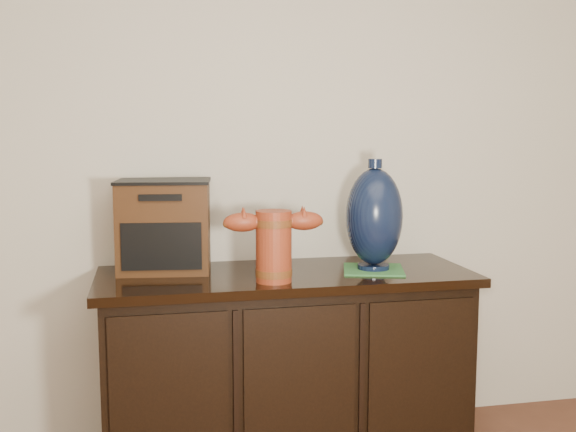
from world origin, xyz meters
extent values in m
plane|color=beige|center=(0.00, 2.50, 1.30)|extent=(4.50, 0.00, 4.50)
cube|color=black|center=(0.00, 2.23, 0.40)|extent=(1.40, 0.50, 0.64)
cube|color=black|center=(0.00, 2.23, 0.74)|extent=(1.46, 0.56, 0.03)
cube|color=black|center=(-0.47, 1.97, 0.40)|extent=(0.41, 0.01, 0.56)
cube|color=black|center=(0.00, 1.97, 0.40)|extent=(0.41, 0.01, 0.56)
cube|color=black|center=(0.47, 1.97, 0.40)|extent=(0.41, 0.01, 0.56)
cylinder|color=maroon|center=(-0.08, 2.07, 0.89)|extent=(0.14, 0.14, 0.26)
cylinder|color=#3C1A0B|center=(-0.08, 2.07, 0.79)|extent=(0.14, 0.14, 0.03)
cylinder|color=#3C1A0B|center=(-0.08, 2.07, 0.97)|extent=(0.14, 0.14, 0.03)
ellipsoid|color=maroon|center=(-0.19, 2.08, 0.98)|extent=(0.14, 0.07, 0.07)
ellipsoid|color=maroon|center=(0.04, 2.07, 0.98)|extent=(0.14, 0.07, 0.07)
cube|color=#3D220F|center=(-0.46, 2.37, 0.93)|extent=(0.38, 0.32, 0.35)
cube|color=black|center=(-0.48, 2.22, 0.87)|extent=(0.30, 0.04, 0.18)
cube|color=black|center=(-0.46, 2.37, 1.11)|extent=(0.39, 0.33, 0.01)
cube|color=#306C34|center=(0.35, 2.19, 0.76)|extent=(0.29, 0.29, 0.01)
cylinder|color=black|center=(0.35, 2.19, 0.77)|extent=(0.13, 0.13, 0.02)
ellipsoid|color=black|center=(0.35, 2.19, 0.97)|extent=(0.28, 0.28, 0.38)
cylinder|color=black|center=(0.35, 2.19, 1.18)|extent=(0.05, 0.05, 0.04)
cylinder|color=#4F0D19|center=(0.01, 2.39, 0.82)|extent=(0.05, 0.05, 0.13)
cylinder|color=silver|center=(0.01, 2.39, 0.90)|extent=(0.05, 0.05, 0.02)
camera|label=1|loc=(-0.52, -0.31, 1.31)|focal=42.00mm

